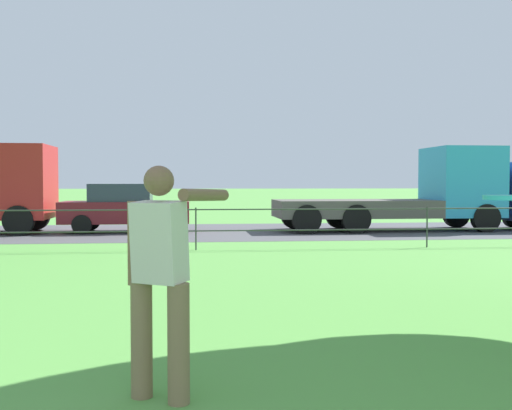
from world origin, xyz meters
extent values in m
cube|color=#4C4C51|center=(0.00, 19.41, 0.00)|extent=(80.00, 6.98, 0.01)
cylinder|color=#333833|center=(0.00, 14.09, 0.50)|extent=(0.04, 0.04, 1.00)
cylinder|color=#333833|center=(5.62, 14.09, 0.50)|extent=(0.04, 0.04, 1.00)
cylinder|color=#333833|center=(0.00, 14.09, 0.45)|extent=(33.71, 0.03, 0.03)
cylinder|color=#333833|center=(0.00, 14.09, 0.95)|extent=(33.71, 0.03, 0.03)
cylinder|color=#846B4C|center=(-0.47, 4.33, 0.43)|extent=(0.16, 0.16, 0.87)
cylinder|color=#846B4C|center=(-0.20, 4.17, 0.43)|extent=(0.16, 0.16, 0.87)
cube|color=silver|center=(-0.33, 4.25, 1.16)|extent=(0.44, 0.40, 0.60)
sphere|color=brown|center=(-0.33, 4.25, 1.60)|extent=(0.22, 0.22, 0.22)
cylinder|color=brown|center=(0.00, 4.41, 1.50)|extent=(0.40, 0.58, 0.10)
cylinder|color=brown|center=(-0.53, 4.37, 1.14)|extent=(0.09, 0.09, 0.62)
cylinder|color=#2DB2C6|center=(1.60, 2.92, 1.51)|extent=(0.36, 0.36, 0.03)
cube|color=#B22323|center=(-5.56, 19.59, 1.60)|extent=(2.14, 2.34, 2.30)
cube|color=#283342|center=(-4.67, 19.60, 1.94)|extent=(0.15, 1.84, 0.87)
cylinder|color=black|center=(-5.26, 20.65, 0.45)|extent=(0.91, 0.32, 0.90)
cylinder|color=black|center=(-5.23, 18.53, 0.45)|extent=(0.91, 0.32, 0.90)
cube|color=maroon|center=(-2.18, 19.52, 0.64)|extent=(4.00, 1.71, 0.68)
cube|color=#2D3847|center=(-2.33, 19.52, 1.26)|extent=(1.90, 1.52, 0.56)
cylinder|color=black|center=(-0.94, 20.32, 0.30)|extent=(0.60, 0.20, 0.60)
cylinder|color=black|center=(-0.94, 18.71, 0.30)|extent=(0.60, 0.20, 0.60)
cylinder|color=black|center=(-3.42, 20.33, 0.30)|extent=(0.60, 0.20, 0.60)
cylinder|color=black|center=(-3.42, 18.71, 0.30)|extent=(0.60, 0.20, 0.60)
cube|color=#2D99D1|center=(8.87, 19.27, 1.60)|extent=(2.12, 2.32, 2.30)
cube|color=#283342|center=(9.76, 19.28, 1.94)|extent=(0.14, 1.84, 0.87)
cube|color=#56514C|center=(5.22, 19.24, 0.73)|extent=(5.22, 2.35, 0.56)
cylinder|color=black|center=(9.18, 20.33, 0.45)|extent=(0.90, 0.31, 0.90)
cylinder|color=black|center=(9.20, 18.22, 0.45)|extent=(0.90, 0.31, 0.90)
cylinder|color=black|center=(4.95, 20.29, 0.45)|extent=(0.90, 0.31, 0.90)
cylinder|color=black|center=(4.97, 18.18, 0.45)|extent=(0.90, 0.31, 0.90)
cylinder|color=black|center=(3.39, 20.28, 0.45)|extent=(0.90, 0.31, 0.90)
cylinder|color=black|center=(3.41, 18.17, 0.45)|extent=(0.90, 0.31, 0.90)
camera|label=1|loc=(-0.10, -0.19, 1.59)|focal=42.70mm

